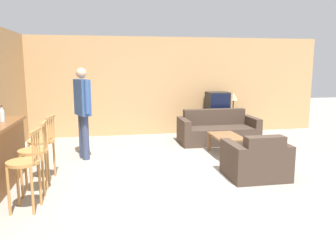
# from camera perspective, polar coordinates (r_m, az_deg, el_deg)

# --- Properties ---
(ground_plane) EXTENTS (24.00, 24.00, 0.00)m
(ground_plane) POSITION_cam_1_polar(r_m,az_deg,el_deg) (5.50, 2.66, -10.23)
(ground_plane) COLOR gray
(wall_back) EXTENTS (9.40, 0.08, 2.60)m
(wall_back) POSITION_cam_1_polar(r_m,az_deg,el_deg) (8.83, -2.73, 5.87)
(wall_back) COLOR tan
(wall_back) RESTS_ON ground_plane
(bar_chair_near) EXTENTS (0.46, 0.46, 1.06)m
(bar_chair_near) POSITION_cam_1_polar(r_m,az_deg,el_deg) (4.58, -23.70, -7.62)
(bar_chair_near) COLOR #B77F42
(bar_chair_near) RESTS_ON ground_plane
(bar_chair_mid) EXTENTS (0.42, 0.42, 1.06)m
(bar_chair_mid) POSITION_cam_1_polar(r_m,az_deg,el_deg) (5.12, -22.27, -5.79)
(bar_chair_mid) COLOR #B77F42
(bar_chair_mid) RESTS_ON ground_plane
(bar_chair_far) EXTENTS (0.48, 0.48, 1.06)m
(bar_chair_far) POSITION_cam_1_polar(r_m,az_deg,el_deg) (5.70, -21.03, -4.18)
(bar_chair_far) COLOR #B77F42
(bar_chair_far) RESTS_ON ground_plane
(couch_far) EXTENTS (1.87, 0.87, 0.78)m
(couch_far) POSITION_cam_1_polar(r_m,az_deg,el_deg) (8.06, 8.60, -1.89)
(couch_far) COLOR #423328
(couch_far) RESTS_ON ground_plane
(armchair_near) EXTENTS (0.95, 0.83, 0.76)m
(armchair_near) POSITION_cam_1_polar(r_m,az_deg,el_deg) (5.67, 15.12, -6.96)
(armchair_near) COLOR #423328
(armchair_near) RESTS_ON ground_plane
(coffee_table) EXTENTS (0.55, 0.94, 0.43)m
(coffee_table) POSITION_cam_1_polar(r_m,az_deg,el_deg) (6.89, 10.14, -3.23)
(coffee_table) COLOR brown
(coffee_table) RESTS_ON ground_plane
(tv_unit) EXTENTS (1.18, 0.53, 0.65)m
(tv_unit) POSITION_cam_1_polar(r_m,az_deg,el_deg) (9.00, 8.54, -0.40)
(tv_unit) COLOR #2D2319
(tv_unit) RESTS_ON ground_plane
(tv) EXTENTS (0.58, 0.47, 0.50)m
(tv) POSITION_cam_1_polar(r_m,az_deg,el_deg) (8.92, 8.63, 3.24)
(tv) COLOR black
(tv) RESTS_ON tv_unit
(bottle) EXTENTS (0.07, 0.07, 0.26)m
(bottle) POSITION_cam_1_polar(r_m,az_deg,el_deg) (5.76, -26.93, 0.87)
(bottle) COLOR silver
(bottle) RESTS_ON bar_counter
(table_lamp) EXTENTS (0.24, 0.24, 0.49)m
(table_lamp) POSITION_cam_1_polar(r_m,az_deg,el_deg) (9.07, 11.33, 3.95)
(table_lamp) COLOR brown
(table_lamp) RESTS_ON tv_unit
(person_by_window) EXTENTS (0.36, 0.55, 1.81)m
(person_by_window) POSITION_cam_1_polar(r_m,az_deg,el_deg) (6.66, -14.63, 2.04)
(person_by_window) COLOR #384260
(person_by_window) RESTS_ON ground_plane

